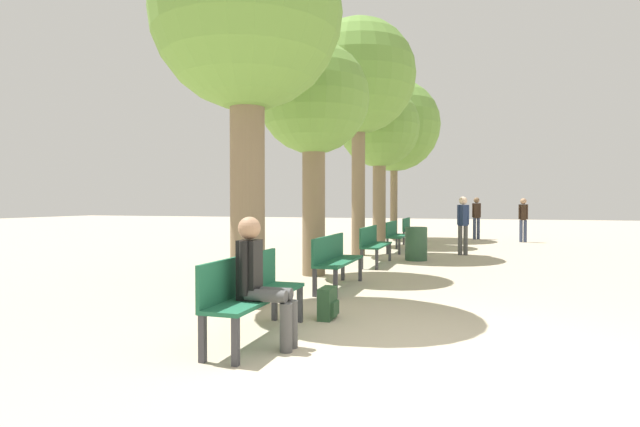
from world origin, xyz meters
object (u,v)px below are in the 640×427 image
bench_row_4 (409,228)px  tree_row_1 (314,104)px  pedestrian_mid (476,215)px  tree_row_4 (394,126)px  backpack (328,304)px  trash_bin (416,244)px  bench_row_1 (335,257)px  bench_row_2 (373,242)px  pedestrian_near (523,217)px  tree_row_2 (359,78)px  pedestrian_far (463,222)px  tree_row_0 (247,20)px  tree_row_3 (379,129)px  bench_row_3 (395,233)px  person_seated (260,278)px  bench_row_0 (251,289)px

bench_row_4 → tree_row_1: 9.12m
tree_row_1 → pedestrian_mid: tree_row_1 is taller
tree_row_4 → backpack: (1.33, -13.67, -4.26)m
trash_bin → bench_row_1: bearing=-100.8°
bench_row_2 → pedestrian_near: size_ratio=1.11×
tree_row_2 → pedestrian_far: tree_row_2 is taller
tree_row_2 → pedestrian_near: 8.67m
tree_row_0 → trash_bin: size_ratio=6.54×
bench_row_1 → tree_row_0: bearing=-115.2°
tree_row_4 → pedestrian_mid: 4.79m
pedestrian_near → bench_row_2: bearing=-116.0°
backpack → tree_row_3: bearing=97.2°
bench_row_4 → tree_row_4: (-0.80, 1.54, 3.91)m
pedestrian_near → pedestrian_mid: (-1.62, 1.07, 0.03)m
bench_row_1 → bench_row_3: bearing=90.0°
tree_row_4 → person_seated: size_ratio=4.76×
tree_row_4 → pedestrian_far: size_ratio=3.88×
bench_row_3 → tree_row_3: 3.88m
bench_row_3 → tree_row_0: size_ratio=0.33×
bench_row_2 → pedestrian_mid: bearing=75.8°
person_seated → pedestrian_mid: 16.13m
bench_row_3 → trash_bin: bench_row_3 is taller
bench_row_0 → trash_bin: bench_row_0 is taller
bench_row_1 → tree_row_1: 3.27m
tree_row_4 → backpack: 14.37m
tree_row_0 → pedestrian_near: 14.24m
bench_row_0 → pedestrian_near: size_ratio=1.11×
pedestrian_mid → pedestrian_near: bearing=-33.5°
bench_row_1 → person_seated: size_ratio=1.36×
bench_row_1 → pedestrian_mid: size_ratio=1.08×
person_seated → pedestrian_mid: (2.08, 16.00, 0.24)m
bench_row_4 → tree_row_2: bearing=-99.8°
bench_row_2 → trash_bin: bench_row_2 is taller
tree_row_0 → pedestrian_mid: tree_row_0 is taller
tree_row_4 → trash_bin: 8.23m
bench_row_2 → backpack: (0.53, -5.51, -0.34)m
bench_row_1 → tree_row_0: (-0.80, -1.71, 3.48)m
bench_row_3 → bench_row_4: 3.31m
backpack → tree_row_1: bearing=110.8°
tree_row_1 → pedestrian_near: tree_row_1 is taller
tree_row_1 → tree_row_2: bearing=90.0°
tree_row_3 → trash_bin: size_ratio=6.37×
bench_row_4 → tree_row_4: bearing=117.6°
bench_row_2 → tree_row_4: tree_row_4 is taller
pedestrian_near → pedestrian_mid: size_ratio=0.97×
bench_row_0 → trash_bin: 7.85m
backpack → pedestrian_near: 14.00m
bench_row_4 → tree_row_2: tree_row_2 is taller
bench_row_3 → pedestrian_near: 6.17m
bench_row_2 → bench_row_0: bearing=-90.0°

